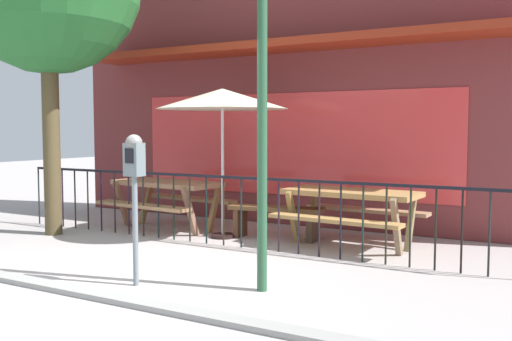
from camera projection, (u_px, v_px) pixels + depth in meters
ground at (123, 279)px, 6.08m from camera, size 40.00×40.00×0.00m
pub_storefront at (294, 58)px, 9.57m from camera, size 8.78×1.35×5.64m
patio_fence_front at (223, 198)px, 7.78m from camera, size 7.40×0.04×0.97m
picnic_table_left at (167, 191)px, 9.06m from camera, size 1.92×1.53×0.79m
picnic_table_right at (351, 202)px, 7.71m from camera, size 1.89×1.48×0.79m
patio_umbrella at (222, 100)px, 8.26m from camera, size 1.93×1.93×2.19m
patio_bench at (276, 215)px, 8.25m from camera, size 1.43×0.52×0.48m
parking_meter_near at (134, 170)px, 5.74m from camera, size 0.18×0.17×1.55m
street_lamp at (262, 17)px, 5.45m from camera, size 0.28×0.28×4.12m
curb_edge at (78, 294)px, 5.53m from camera, size 12.30×0.20×0.11m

